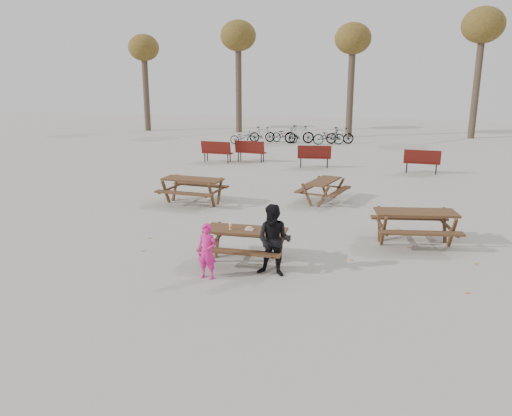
% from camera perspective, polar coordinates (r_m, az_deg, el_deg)
% --- Properties ---
extents(ground, '(80.00, 80.00, 0.00)m').
position_cam_1_polar(ground, '(11.29, -1.16, -6.19)').
color(ground, gray).
rests_on(ground, ground).
extents(main_picnic_table, '(1.80, 1.45, 0.78)m').
position_cam_1_polar(main_picnic_table, '(11.09, -1.18, -3.36)').
color(main_picnic_table, '#3C2416').
rests_on(main_picnic_table, ground).
extents(food_tray, '(0.18, 0.11, 0.03)m').
position_cam_1_polar(food_tray, '(10.97, -0.77, -2.45)').
color(food_tray, silver).
rests_on(food_tray, main_picnic_table).
extents(bread_roll, '(0.14, 0.06, 0.05)m').
position_cam_1_polar(bread_roll, '(10.95, -0.77, -2.24)').
color(bread_roll, tan).
rests_on(bread_roll, food_tray).
extents(soda_bottle, '(0.07, 0.07, 0.17)m').
position_cam_1_polar(soda_bottle, '(10.99, -2.94, -2.12)').
color(soda_bottle, silver).
rests_on(soda_bottle, main_picnic_table).
extents(child, '(0.46, 0.33, 1.17)m').
position_cam_1_polar(child, '(10.28, -5.62, -4.95)').
color(child, '#E41C86').
rests_on(child, ground).
extents(adult, '(0.78, 0.63, 1.53)m').
position_cam_1_polar(adult, '(10.33, 2.08, -3.74)').
color(adult, black).
rests_on(adult, ground).
extents(picnic_table_east, '(2.17, 1.85, 0.84)m').
position_cam_1_polar(picnic_table_east, '(12.95, 17.67, -2.16)').
color(picnic_table_east, '#3C2416').
rests_on(picnic_table_east, ground).
extents(picnic_table_north, '(2.09, 1.76, 0.84)m').
position_cam_1_polar(picnic_table_north, '(16.37, -7.24, 1.94)').
color(picnic_table_north, '#3C2416').
rests_on(picnic_table_north, ground).
extents(picnic_table_far, '(1.76, 1.99, 0.73)m').
position_cam_1_polar(picnic_table_far, '(16.61, 7.68, 1.92)').
color(picnic_table_far, '#3C2416').
rests_on(picnic_table_far, ground).
extents(park_bench_row, '(10.94, 1.91, 1.03)m').
position_cam_1_polar(park_bench_row, '(23.18, 4.73, 6.08)').
color(park_bench_row, '#5D1712').
rests_on(park_bench_row, ground).
extents(bicycle_row, '(7.43, 2.26, 1.09)m').
position_cam_1_polar(bicycle_row, '(30.97, 4.78, 8.27)').
color(bicycle_row, black).
rests_on(bicycle_row, ground).
extents(tree_row, '(32.17, 3.52, 8.26)m').
position_cam_1_polar(tree_row, '(35.46, 10.88, 18.13)').
color(tree_row, '#382B21').
rests_on(tree_row, ground).
extents(fallen_leaves, '(11.00, 11.00, 0.01)m').
position_cam_1_polar(fallen_leaves, '(13.50, 3.52, -2.61)').
color(fallen_leaves, '#B9692C').
rests_on(fallen_leaves, ground).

